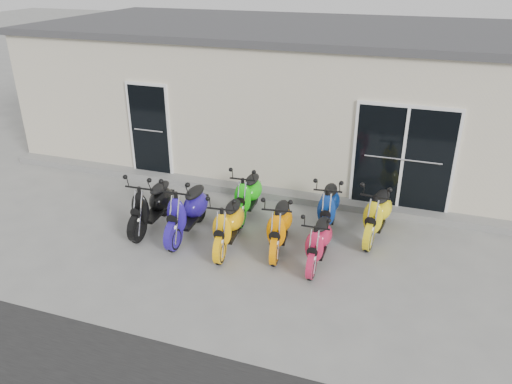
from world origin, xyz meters
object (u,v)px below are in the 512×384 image
at_px(scooter_front_orange_b, 279,220).
at_px(scooter_front_red, 319,236).
at_px(scooter_back_yellow, 378,207).
at_px(scooter_front_black, 151,199).
at_px(scooter_back_blue, 329,200).
at_px(scooter_front_orange_a, 228,219).
at_px(scooter_front_blue, 187,204).
at_px(scooter_back_green, 248,189).

distance_m(scooter_front_orange_b, scooter_front_red, 0.82).
relative_size(scooter_front_red, scooter_back_yellow, 0.88).
distance_m(scooter_front_black, scooter_back_yellow, 4.34).
relative_size(scooter_front_orange_b, scooter_back_blue, 0.99).
bearing_deg(scooter_front_orange_a, scooter_front_blue, 162.63).
relative_size(scooter_front_blue, scooter_front_red, 1.21).
xyz_separation_m(scooter_front_orange_b, scooter_back_yellow, (1.62, 1.03, 0.02)).
xyz_separation_m(scooter_front_blue, scooter_back_yellow, (3.42, 1.11, -0.04)).
height_order(scooter_back_blue, scooter_back_yellow, scooter_back_yellow).
bearing_deg(scooter_back_green, scooter_front_orange_b, -51.50).
height_order(scooter_front_blue, scooter_back_blue, scooter_front_blue).
relative_size(scooter_front_blue, scooter_front_orange_b, 1.10).
height_order(scooter_front_orange_b, scooter_back_green, scooter_front_orange_b).
bearing_deg(scooter_back_blue, scooter_front_red, -91.42).
distance_m(scooter_front_red, scooter_back_yellow, 1.53).
relative_size(scooter_front_red, scooter_back_green, 0.92).
bearing_deg(scooter_front_orange_b, scooter_back_green, 124.59).
distance_m(scooter_front_blue, scooter_back_blue, 2.73).
xyz_separation_m(scooter_front_black, scooter_back_green, (1.60, 1.11, -0.04)).
bearing_deg(scooter_front_red, scooter_back_yellow, 55.67).
bearing_deg(scooter_back_blue, scooter_front_orange_b, -128.66).
relative_size(scooter_front_orange_a, scooter_back_yellow, 0.96).
height_order(scooter_front_black, scooter_front_blue, scooter_front_blue).
bearing_deg(scooter_front_black, scooter_front_blue, -4.22).
bearing_deg(scooter_front_black, scooter_back_blue, 16.97).
height_order(scooter_front_orange_b, scooter_back_blue, scooter_back_blue).
xyz_separation_m(scooter_front_orange_b, scooter_front_red, (0.78, -0.24, -0.05)).
distance_m(scooter_front_orange_b, scooter_back_green, 1.45).
relative_size(scooter_front_orange_a, scooter_front_orange_b, 1.00).
distance_m(scooter_front_orange_a, scooter_back_green, 1.33).
relative_size(scooter_back_green, scooter_back_yellow, 0.96).
height_order(scooter_front_orange_b, scooter_back_yellow, scooter_back_yellow).
distance_m(scooter_front_orange_b, scooter_back_yellow, 1.92).
relative_size(scooter_front_orange_a, scooter_back_green, 1.00).
bearing_deg(scooter_front_orange_a, scooter_front_orange_b, 10.19).
bearing_deg(scooter_back_blue, scooter_front_blue, -161.07).
bearing_deg(scooter_back_yellow, scooter_front_red, -117.71).
xyz_separation_m(scooter_front_blue, scooter_front_orange_a, (0.91, -0.18, -0.06)).
height_order(scooter_front_blue, scooter_front_orange_b, scooter_front_blue).
bearing_deg(scooter_back_green, scooter_front_red, -40.94).
bearing_deg(scooter_front_black, scooter_front_orange_a, -8.81).
height_order(scooter_front_red, scooter_back_green, scooter_back_green).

